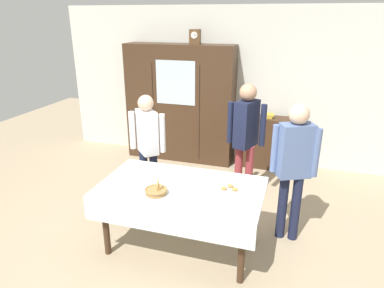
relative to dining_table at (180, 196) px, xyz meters
name	(u,v)px	position (x,y,z in m)	size (l,w,h in m)	color
ground_plane	(187,236)	(0.00, 0.24, -0.68)	(12.00, 12.00, 0.00)	tan
back_wall	(233,86)	(0.00, 2.89, 0.67)	(6.40, 0.10, 2.70)	silver
dining_table	(180,196)	(0.00, 0.00, 0.00)	(1.79, 1.04, 0.78)	#3D2819
wall_cabinet	(180,104)	(-0.90, 2.59, 0.36)	(1.94, 0.46, 2.08)	#3D2819
mantel_clock	(195,37)	(-0.62, 2.59, 1.52)	(0.18, 0.11, 0.24)	brown
bookshelf_low	(267,142)	(0.68, 2.64, -0.23)	(0.92, 0.35, 0.90)	#3D2819
book_stack	(269,116)	(0.68, 2.64, 0.25)	(0.18, 0.20, 0.06)	#B29333
tea_cup_mid_right	(194,175)	(0.07, 0.30, 0.13)	(0.13, 0.13, 0.06)	silver
tea_cup_back_edge	(122,178)	(-0.69, -0.02, 0.13)	(0.13, 0.13, 0.06)	white
tea_cup_near_left	(119,185)	(-0.64, -0.18, 0.13)	(0.13, 0.13, 0.06)	white
tea_cup_far_left	(222,200)	(0.51, -0.17, 0.13)	(0.13, 0.13, 0.06)	white
bread_basket	(156,191)	(-0.19, -0.21, 0.14)	(0.24, 0.24, 0.16)	#9E7542
pastry_plate	(229,190)	(0.53, 0.09, 0.11)	(0.28, 0.28, 0.05)	white
spoon_front_edge	(202,198)	(0.29, -0.16, 0.10)	(0.12, 0.02, 0.01)	silver
spoon_near_right	(247,214)	(0.78, -0.32, 0.10)	(0.12, 0.02, 0.01)	silver
spoon_mid_left	(181,191)	(0.03, -0.07, 0.10)	(0.12, 0.02, 0.01)	silver
person_behind_table_right	(246,132)	(0.49, 1.31, 0.37)	(0.52, 0.41, 1.71)	#933338
person_behind_table_left	(147,140)	(-0.77, 0.86, 0.27)	(0.52, 0.40, 1.57)	#191E38
person_by_cabinet	(294,160)	(1.15, 0.58, 0.33)	(0.52, 0.33, 1.66)	#191E38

